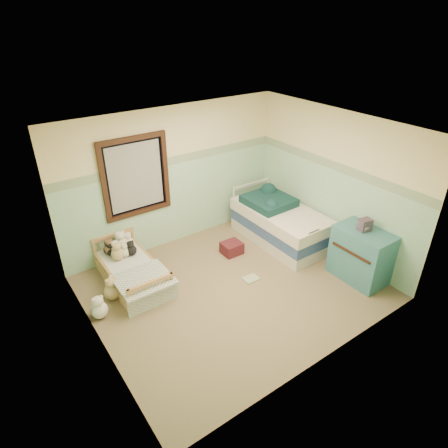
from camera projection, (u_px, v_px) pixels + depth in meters
floor at (233, 288)px, 6.15m from camera, size 4.20×3.60×0.02m
ceiling at (235, 131)px, 4.91m from camera, size 4.20×3.60×0.02m
wall_back at (173, 178)px, 6.81m from camera, size 4.20×0.04×2.50m
wall_front at (331, 282)px, 4.25m from camera, size 4.20×0.04×2.50m
wall_left at (88, 268)px, 4.48m from camera, size 0.04×3.60×2.50m
wall_right at (333, 184)px, 6.58m from camera, size 0.04×3.60×2.50m
wainscot_mint at (175, 204)px, 7.05m from camera, size 4.20×0.01×1.50m
border_strip at (172, 161)px, 6.64m from camera, size 4.20×0.01×0.15m
window_frame at (136, 177)px, 6.33m from camera, size 1.16×0.06×1.36m
window_blinds at (136, 177)px, 6.34m from camera, size 0.92×0.01×1.12m
toddler_bed_frame at (133, 277)px, 6.23m from camera, size 0.74×1.48×0.19m
toddler_mattress at (132, 269)px, 6.15m from camera, size 0.68×1.42×0.12m
patchwork_quilt at (144, 279)px, 5.79m from camera, size 0.80×0.74×0.03m
plush_bed_brown at (110, 249)px, 6.36m from camera, size 0.19×0.19×0.19m
plush_bed_white at (121, 244)px, 6.44m from camera, size 0.25×0.25×0.25m
plush_bed_tan at (118, 254)px, 6.22m from camera, size 0.21×0.21×0.21m
plush_bed_dark at (131, 250)px, 6.34m from camera, size 0.18×0.18×0.18m
plush_floor_cream at (99, 310)px, 5.50m from camera, size 0.25×0.25×0.25m
plush_floor_tan at (112, 292)px, 5.85m from camera, size 0.26×0.26×0.26m
twin_bed_frame at (279, 235)px, 7.32m from camera, size 0.92×1.83×0.22m
twin_boxspring at (280, 225)px, 7.21m from camera, size 0.92×1.83×0.22m
twin_mattress at (281, 215)px, 7.10m from camera, size 0.95×1.87×0.22m
teal_blanket at (269, 201)px, 7.20m from camera, size 0.80×0.84×0.14m
dresser at (361, 255)px, 6.16m from camera, size 0.55×0.88×0.88m
book_stack at (365, 225)px, 5.92m from camera, size 0.22×0.18×0.19m
red_pillow at (232, 248)px, 6.94m from camera, size 0.35×0.30×0.21m
floor_book at (251, 279)px, 6.32m from camera, size 0.26×0.21×0.02m
extra_plush_0 at (117, 251)px, 6.33m from camera, size 0.16×0.16×0.16m
extra_plush_1 at (111, 251)px, 6.34m from camera, size 0.16×0.16×0.16m
extra_plush_2 at (128, 243)px, 6.53m from camera, size 0.20×0.20×0.20m
extra_plush_3 at (115, 250)px, 6.35m from camera, size 0.18×0.18×0.18m
extra_plush_4 at (125, 252)px, 6.31m from camera, size 0.17×0.17×0.17m
extra_plush_5 at (109, 250)px, 6.36m from camera, size 0.18×0.18×0.18m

